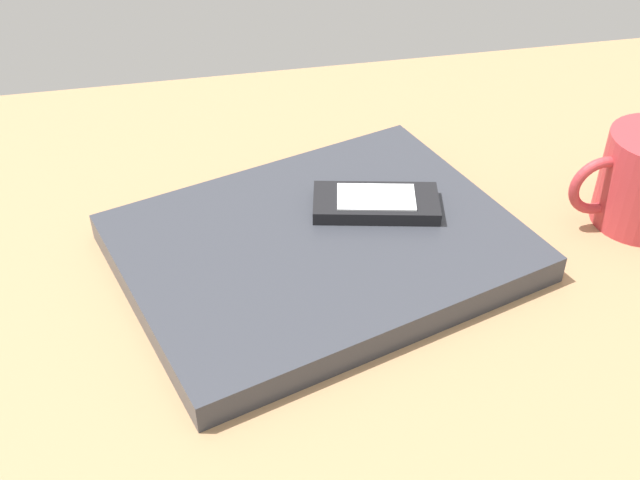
% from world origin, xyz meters
% --- Properties ---
extents(desk_surface, '(1.20, 0.80, 0.03)m').
position_xyz_m(desk_surface, '(0.00, 0.00, 0.01)').
color(desk_surface, '#9E7751').
rests_on(desk_surface, ground).
extents(laptop_closed, '(0.37, 0.32, 0.02)m').
position_xyz_m(laptop_closed, '(-0.09, -0.05, 0.04)').
color(laptop_closed, '#33353D').
rests_on(laptop_closed, desk_surface).
extents(cell_phone_on_laptop, '(0.11, 0.07, 0.01)m').
position_xyz_m(cell_phone_on_laptop, '(-0.15, -0.07, 0.06)').
color(cell_phone_on_laptop, black).
rests_on(cell_phone_on_laptop, laptop_closed).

